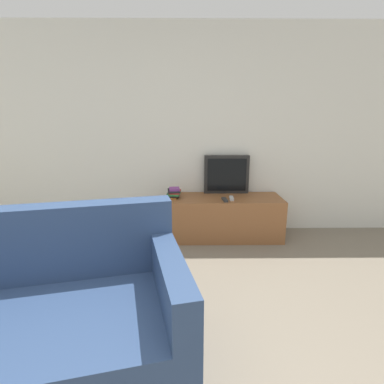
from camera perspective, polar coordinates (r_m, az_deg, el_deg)
The scene contains 7 objects.
wall_back at distance 3.91m, azimuth -6.06°, elevation 11.30°, with size 9.00×0.06×2.60m.
tv_stand at distance 3.80m, azimuth 5.99°, elevation -4.80°, with size 1.43×0.54×0.52m.
television at distance 3.89m, azimuth 6.57°, elevation 3.37°, with size 0.57×0.09×0.49m.
couch at distance 2.06m, azimuth -28.98°, elevation -22.65°, with size 1.92×1.31×0.96m.
book_stack at distance 3.69m, azimuth -3.45°, elevation -0.13°, with size 0.17×0.23×0.12m.
remote_on_stand at distance 3.65m, azimuth 7.52°, elevation -1.18°, with size 0.06×0.17×0.02m.
remote_secondary at distance 3.57m, azimuth 6.27°, elevation -1.47°, with size 0.07×0.17×0.02m.
Camera 1 is at (0.36, -0.86, 1.49)m, focal length 28.00 mm.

